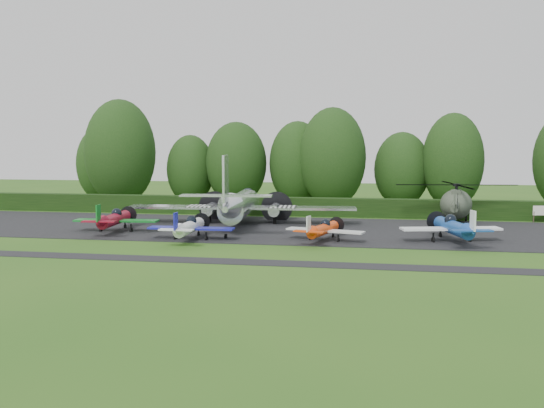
% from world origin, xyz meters
% --- Properties ---
extents(ground, '(160.00, 160.00, 0.00)m').
position_xyz_m(ground, '(0.00, 0.00, 0.00)').
color(ground, '#2B5A19').
rests_on(ground, ground).
extents(apron, '(70.00, 18.00, 0.01)m').
position_xyz_m(apron, '(0.00, 10.00, 0.00)').
color(apron, black).
rests_on(apron, ground).
extents(taxiway_verge, '(70.00, 2.00, 0.00)m').
position_xyz_m(taxiway_verge, '(0.00, -6.00, 0.00)').
color(taxiway_verge, black).
rests_on(taxiway_verge, ground).
extents(hedgerow, '(90.00, 1.60, 2.00)m').
position_xyz_m(hedgerow, '(0.00, 21.00, 0.00)').
color(hedgerow, black).
rests_on(hedgerow, ground).
extents(transport_plane, '(22.32, 17.12, 7.15)m').
position_xyz_m(transport_plane, '(-4.30, 11.69, 1.99)').
color(transport_plane, white).
rests_on(transport_plane, ground).
extents(light_plane_red, '(7.50, 7.88, 2.88)m').
position_xyz_m(light_plane_red, '(-14.09, 5.26, 1.20)').
color(light_plane_red, maroon).
rests_on(light_plane_red, ground).
extents(light_plane_white, '(7.06, 7.43, 2.71)m').
position_xyz_m(light_plane_white, '(-6.13, 2.04, 1.13)').
color(light_plane_white, white).
rests_on(light_plane_white, ground).
extents(light_plane_orange, '(6.38, 6.71, 2.45)m').
position_xyz_m(light_plane_orange, '(4.56, 3.38, 1.02)').
color(light_plane_orange, '#ED410D').
rests_on(light_plane_orange, ground).
extents(light_plane_blue, '(7.94, 8.35, 3.05)m').
position_xyz_m(light_plane_blue, '(14.70, 4.61, 1.27)').
color(light_plane_blue, '#184492').
rests_on(light_plane_blue, ground).
extents(helicopter, '(12.00, 14.06, 3.87)m').
position_xyz_m(helicopter, '(16.46, 18.19, 2.08)').
color(helicopter, '#363E2F').
rests_on(helicopter, ground).
extents(tree_0, '(7.88, 7.88, 10.73)m').
position_xyz_m(tree_0, '(-9.50, 31.99, 5.36)').
color(tree_0, black).
rests_on(tree_0, ground).
extents(tree_1, '(6.71, 6.71, 10.23)m').
position_xyz_m(tree_1, '(-29.09, 33.69, 5.10)').
color(tree_1, black).
rests_on(tree_1, ground).
extents(tree_2, '(9.08, 9.08, 13.61)m').
position_xyz_m(tree_2, '(-24.18, 29.11, 6.79)').
color(tree_2, black).
rests_on(tree_2, ground).
extents(tree_3, '(7.28, 7.28, 10.80)m').
position_xyz_m(tree_3, '(-1.59, 32.73, 5.39)').
color(tree_3, black).
rests_on(tree_3, ground).
extents(tree_4, '(6.88, 6.88, 9.37)m').
position_xyz_m(tree_4, '(11.55, 33.03, 4.68)').
color(tree_4, black).
rests_on(tree_4, ground).
extents(tree_7, '(7.31, 7.31, 11.62)m').
position_xyz_m(tree_7, '(17.53, 31.66, 5.80)').
color(tree_7, black).
rests_on(tree_7, ground).
extents(tree_8, '(6.23, 6.23, 9.07)m').
position_xyz_m(tree_8, '(-15.71, 32.04, 4.52)').
color(tree_8, black).
rests_on(tree_8, ground).
extents(tree_9, '(8.28, 8.28, 12.38)m').
position_xyz_m(tree_9, '(3.02, 30.78, 6.18)').
color(tree_9, black).
rests_on(tree_9, ground).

